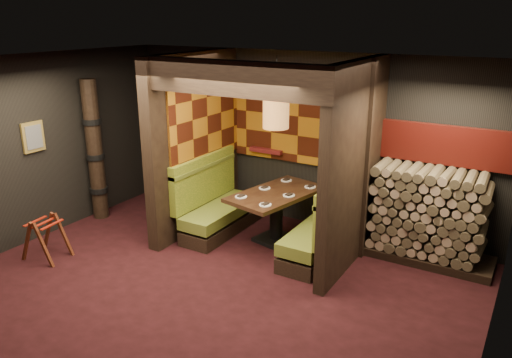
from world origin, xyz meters
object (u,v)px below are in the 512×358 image
at_px(luggage_rack, 45,236).
at_px(firewood_stack, 434,217).
at_px(totem_column, 95,151).
at_px(dining_table, 276,207).
at_px(pendant_lamp, 276,113).
at_px(booth_bench_left, 216,208).
at_px(booth_bench_right, 324,232).

bearing_deg(luggage_rack, firewood_stack, 29.82).
distance_m(luggage_rack, totem_column, 1.81).
bearing_deg(dining_table, pendant_lamp, -90.00).
bearing_deg(pendant_lamp, booth_bench_left, -174.89).
bearing_deg(luggage_rack, totem_column, 109.14).
relative_size(luggage_rack, totem_column, 0.28).
bearing_deg(booth_bench_left, booth_bench_right, 0.00).
bearing_deg(booth_bench_left, luggage_rack, -127.26).
xyz_separation_m(booth_bench_right, totem_column, (-3.98, -0.55, 0.79)).
bearing_deg(firewood_stack, booth_bench_right, -152.65).
height_order(booth_bench_right, luggage_rack, booth_bench_right).
relative_size(dining_table, luggage_rack, 2.50).
xyz_separation_m(booth_bench_left, pendant_lamp, (1.03, 0.09, 1.64)).
height_order(pendant_lamp, luggage_rack, pendant_lamp).
bearing_deg(booth_bench_left, dining_table, 7.85).
bearing_deg(booth_bench_right, firewood_stack, 27.35).
xyz_separation_m(booth_bench_left, dining_table, (1.03, 0.14, 0.18)).
relative_size(luggage_rack, firewood_stack, 0.39).
distance_m(pendant_lamp, totem_column, 3.30).
bearing_deg(firewood_stack, luggage_rack, -150.18).
bearing_deg(pendant_lamp, booth_bench_right, -6.14).
relative_size(booth_bench_right, totem_column, 0.67).
distance_m(dining_table, totem_column, 3.26).
height_order(booth_bench_left, pendant_lamp, pendant_lamp).
relative_size(pendant_lamp, firewood_stack, 0.60).
bearing_deg(pendant_lamp, luggage_rack, -140.39).
bearing_deg(luggage_rack, dining_table, 40.26).
xyz_separation_m(booth_bench_right, firewood_stack, (1.35, 0.70, 0.28)).
bearing_deg(luggage_rack, pendant_lamp, 39.61).
bearing_deg(luggage_rack, booth_bench_right, 30.75).
bearing_deg(booth_bench_right, dining_table, 170.59).
xyz_separation_m(pendant_lamp, luggage_rack, (-2.60, -2.15, -1.71)).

